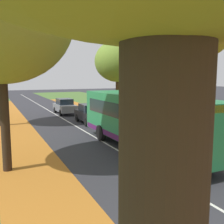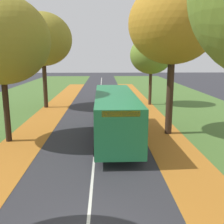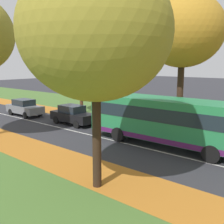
{
  "view_description": "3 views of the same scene",
  "coord_description": "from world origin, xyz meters",
  "px_view_note": "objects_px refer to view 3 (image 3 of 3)",
  "views": [
    {
      "loc": [
        -6.03,
        -1.82,
        3.94
      ],
      "look_at": [
        -0.11,
        11.0,
        2.04
      ],
      "focal_mm": 42.0,
      "sensor_mm": 36.0,
      "label": 1
    },
    {
      "loc": [
        0.54,
        -6.56,
        5.36
      ],
      "look_at": [
        1.14,
        12.74,
        1.22
      ],
      "focal_mm": 42.0,
      "sensor_mm": 36.0,
      "label": 2
    },
    {
      "loc": [
        -13.17,
        2.66,
        5.14
      ],
      "look_at": [
        0.38,
        13.8,
        1.85
      ],
      "focal_mm": 42.0,
      "sensor_mm": 36.0,
      "label": 3
    }
  ],
  "objects_px": {
    "tree_right_near": "(183,31)",
    "car_black_lead": "(73,115)",
    "bus": "(167,119)",
    "car_grey_following": "(25,107)",
    "tree_right_mid": "(81,60)",
    "tree_left_near": "(96,33)"
  },
  "relations": [
    {
      "from": "tree_left_near",
      "to": "tree_right_mid",
      "type": "bearing_deg",
      "value": 48.14
    },
    {
      "from": "tree_right_near",
      "to": "car_black_lead",
      "type": "distance_m",
      "value": 10.93
    },
    {
      "from": "bus",
      "to": "tree_right_near",
      "type": "bearing_deg",
      "value": 14.12
    },
    {
      "from": "tree_right_near",
      "to": "bus",
      "type": "distance_m",
      "value": 6.9
    },
    {
      "from": "tree_right_mid",
      "to": "car_black_lead",
      "type": "xyz_separation_m",
      "value": [
        -4.14,
        -3.22,
        -4.66
      ]
    },
    {
      "from": "bus",
      "to": "car_black_lead",
      "type": "xyz_separation_m",
      "value": [
        0.29,
        8.94,
        -0.89
      ]
    },
    {
      "from": "car_black_lead",
      "to": "car_grey_following",
      "type": "bearing_deg",
      "value": 94.62
    },
    {
      "from": "tree_left_near",
      "to": "bus",
      "type": "relative_size",
      "value": 0.86
    },
    {
      "from": "car_grey_following",
      "to": "tree_right_mid",
      "type": "bearing_deg",
      "value": -34.74
    },
    {
      "from": "car_black_lead",
      "to": "car_grey_following",
      "type": "relative_size",
      "value": 1.01
    },
    {
      "from": "tree_right_mid",
      "to": "car_grey_following",
      "type": "distance_m",
      "value": 7.34
    },
    {
      "from": "tree_right_near",
      "to": "car_grey_following",
      "type": "distance_m",
      "value": 16.37
    },
    {
      "from": "tree_right_mid",
      "to": "car_grey_following",
      "type": "xyz_separation_m",
      "value": [
        -4.66,
        3.23,
        -4.66
      ]
    },
    {
      "from": "bus",
      "to": "car_grey_following",
      "type": "height_order",
      "value": "bus"
    },
    {
      "from": "tree_right_near",
      "to": "tree_right_mid",
      "type": "relative_size",
      "value": 1.33
    },
    {
      "from": "tree_right_near",
      "to": "car_grey_following",
      "type": "height_order",
      "value": "tree_right_near"
    },
    {
      "from": "car_black_lead",
      "to": "car_grey_following",
      "type": "height_order",
      "value": "same"
    },
    {
      "from": "car_grey_following",
      "to": "car_black_lead",
      "type": "bearing_deg",
      "value": -85.38
    },
    {
      "from": "tree_left_near",
      "to": "car_grey_following",
      "type": "xyz_separation_m",
      "value": [
        6.61,
        15.81,
        -5.46
      ]
    },
    {
      "from": "tree_right_near",
      "to": "car_black_lead",
      "type": "relative_size",
      "value": 2.37
    },
    {
      "from": "tree_right_near",
      "to": "car_black_lead",
      "type": "bearing_deg",
      "value": 113.65
    },
    {
      "from": "tree_left_near",
      "to": "tree_right_mid",
      "type": "xyz_separation_m",
      "value": [
        11.27,
        12.58,
        -0.8
      ]
    }
  ]
}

